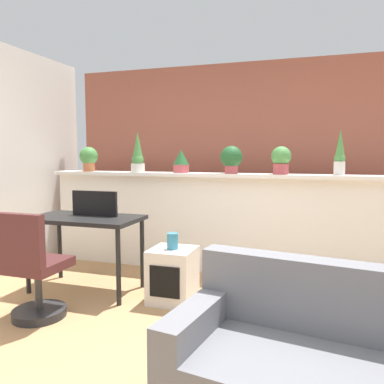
{
  "coord_description": "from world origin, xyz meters",
  "views": [
    {
      "loc": [
        0.89,
        -2.25,
        1.37
      ],
      "look_at": [
        -0.18,
        1.09,
        1.02
      ],
      "focal_mm": 35.76,
      "sensor_mm": 36.0,
      "label": 1
    }
  ],
  "objects": [
    {
      "name": "ground_plane",
      "position": [
        0.0,
        0.0,
        0.0
      ],
      "size": [
        12.0,
        12.0,
        0.0
      ],
      "primitive_type": "plane",
      "color": "tan"
    },
    {
      "name": "couch",
      "position": [
        1.0,
        -0.39,
        0.28
      ],
      "size": [
        1.66,
        1.0,
        0.8
      ],
      "color": "slate",
      "rests_on": "ground"
    },
    {
      "name": "side_cube_shelf",
      "position": [
        -0.34,
        0.98,
        0.25
      ],
      "size": [
        0.4,
        0.41,
        0.5
      ],
      "color": "silver",
      "rests_on": "ground"
    },
    {
      "name": "potted_plant_1",
      "position": [
        -1.14,
        1.94,
        1.35
      ],
      "size": [
        0.17,
        0.17,
        0.48
      ],
      "color": "silver",
      "rests_on": "plant_shelf"
    },
    {
      "name": "brick_wall_behind",
      "position": [
        0.0,
        2.6,
        1.25
      ],
      "size": [
        4.5,
        0.1,
        2.5
      ],
      "primitive_type": "cube",
      "color": "#9E5442",
      "rests_on": "ground"
    },
    {
      "name": "office_chair",
      "position": [
        -1.29,
        0.26,
        0.39
      ],
      "size": [
        0.44,
        0.45,
        0.91
      ],
      "color": "#262628",
      "rests_on": "ground"
    },
    {
      "name": "vase_on_shelf",
      "position": [
        -0.34,
        0.97,
        0.57
      ],
      "size": [
        0.1,
        0.1,
        0.15
      ],
      "primitive_type": "cylinder",
      "color": "teal",
      "rests_on": "side_cube_shelf"
    },
    {
      "name": "desk",
      "position": [
        -1.27,
        1.0,
        0.67
      ],
      "size": [
        1.1,
        0.6,
        0.75
      ],
      "color": "black",
      "rests_on": "ground"
    },
    {
      "name": "potted_plant_2",
      "position": [
        -0.61,
        1.98,
        1.29
      ],
      "size": [
        0.19,
        0.19,
        0.27
      ],
      "color": "#B7474C",
      "rests_on": "plant_shelf"
    },
    {
      "name": "divider_wall",
      "position": [
        0.0,
        2.0,
        0.56
      ],
      "size": [
        4.5,
        0.16,
        1.11
      ],
      "primitive_type": "cube",
      "color": "white",
      "rests_on": "ground"
    },
    {
      "name": "potted_plant_4",
      "position": [
        0.54,
        1.97,
        1.31
      ],
      "size": [
        0.21,
        0.21,
        0.3
      ],
      "color": "#B7474C",
      "rests_on": "plant_shelf"
    },
    {
      "name": "plant_shelf",
      "position": [
        0.0,
        1.96,
        1.13
      ],
      "size": [
        4.5,
        0.3,
        0.04
      ],
      "primitive_type": "cube",
      "color": "white",
      "rests_on": "divider_wall"
    },
    {
      "name": "potted_plant_5",
      "position": [
        1.13,
        1.97,
        1.36
      ],
      "size": [
        0.11,
        0.11,
        0.47
      ],
      "color": "silver",
      "rests_on": "plant_shelf"
    },
    {
      "name": "tv_monitor",
      "position": [
        -1.21,
        1.08,
        0.88
      ],
      "size": [
        0.49,
        0.04,
        0.25
      ],
      "primitive_type": "cube",
      "color": "black",
      "rests_on": "desk"
    },
    {
      "name": "potted_plant_3",
      "position": [
        -0.0,
        1.94,
        1.32
      ],
      "size": [
        0.25,
        0.25,
        0.31
      ],
      "color": "#B7474C",
      "rests_on": "plant_shelf"
    },
    {
      "name": "potted_plant_0",
      "position": [
        -1.82,
        1.94,
        1.32
      ],
      "size": [
        0.23,
        0.23,
        0.31
      ],
      "color": "#C66B42",
      "rests_on": "plant_shelf"
    }
  ]
}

